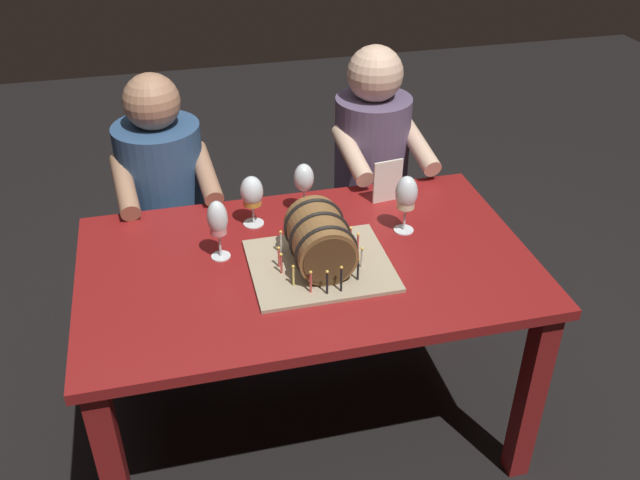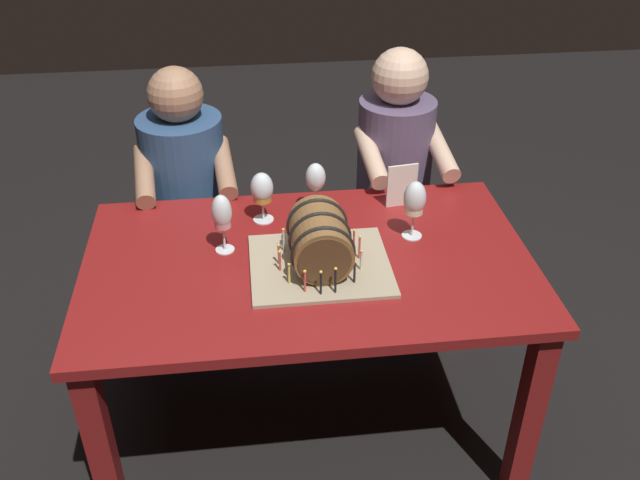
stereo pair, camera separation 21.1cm
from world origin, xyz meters
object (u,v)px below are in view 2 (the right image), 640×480
wine_glass_rose (222,215)px  wine_glass_empty (316,179)px  person_seated_left (190,218)px  wine_glass_white (415,201)px  dining_table (309,286)px  wine_glass_amber (262,190)px  menu_card (402,185)px  barrel_cake (320,244)px  person_seated_right (392,204)px

wine_glass_rose → wine_glass_empty: (0.32, 0.21, -0.00)m
wine_glass_rose → person_seated_left: bearing=105.2°
wine_glass_white → wine_glass_empty: 0.36m
wine_glass_white → dining_table: bearing=-165.2°
dining_table → wine_glass_amber: (-0.13, 0.26, 0.23)m
menu_card → wine_glass_amber: bearing=177.6°
person_seated_left → wine_glass_empty: bearing=-37.5°
wine_glass_amber → barrel_cake: bearing=-61.8°
person_seated_left → wine_glass_white: bearing=-35.9°
barrel_cake → menu_card: size_ratio=2.71×
dining_table → wine_glass_rose: (-0.26, 0.08, 0.24)m
barrel_cake → person_seated_left: bearing=122.7°
dining_table → person_seated_right: bearing=57.5°
wine_glass_amber → wine_glass_rose: size_ratio=0.89×
wine_glass_white → wine_glass_rose: size_ratio=1.01×
barrel_cake → wine_glass_amber: 0.34m
wine_glass_empty → barrel_cake: bearing=-94.2°
wine_glass_rose → person_seated_left: size_ratio=0.18×
wine_glass_white → wine_glass_amber: size_ratio=1.13×
wine_glass_white → wine_glass_amber: (-0.49, 0.16, -0.02)m
wine_glass_amber → person_seated_left: (-0.29, 0.40, -0.33)m
barrel_cake → wine_glass_white: wine_glass_white is taller
menu_card → person_seated_right: person_seated_right is taller
wine_glass_rose → menu_card: wine_glass_rose is taller
wine_glass_white → wine_glass_empty: (-0.30, 0.20, -0.01)m
wine_glass_amber → menu_card: size_ratio=1.13×
wine_glass_empty → menu_card: (0.31, 0.01, -0.05)m
person_seated_right → wine_glass_rose: bearing=-139.9°
barrel_cake → wine_glass_amber: barrel_cake is taller
dining_table → barrel_cake: bearing=-54.7°
wine_glass_amber → wine_glass_rose: bearing=-127.7°
wine_glass_amber → dining_table: bearing=-63.2°
wine_glass_rose → wine_glass_empty: 0.38m
dining_table → person_seated_left: bearing=122.5°
wine_glass_rose → person_seated_right: 0.95m
wine_glass_empty → menu_card: size_ratio=1.17×
menu_card → wine_glass_rose: bearing=-168.4°
menu_card → person_seated_right: size_ratio=0.13×
dining_table → wine_glass_amber: size_ratio=7.85×
barrel_cake → wine_glass_amber: bearing=118.2°
barrel_cake → wine_glass_white: bearing=23.3°
barrel_cake → wine_glass_rose: 0.32m
wine_glass_empty → person_seated_right: person_seated_right is taller
person_seated_right → dining_table: bearing=-122.5°
wine_glass_white → person_seated_right: person_seated_right is taller
barrel_cake → wine_glass_empty: bearing=85.8°
dining_table → wine_glass_white: (0.36, 0.09, 0.24)m
wine_glass_rose → menu_card: bearing=19.0°
barrel_cake → wine_glass_rose: wine_glass_rose is taller
wine_glass_white → person_seated_left: person_seated_left is taller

